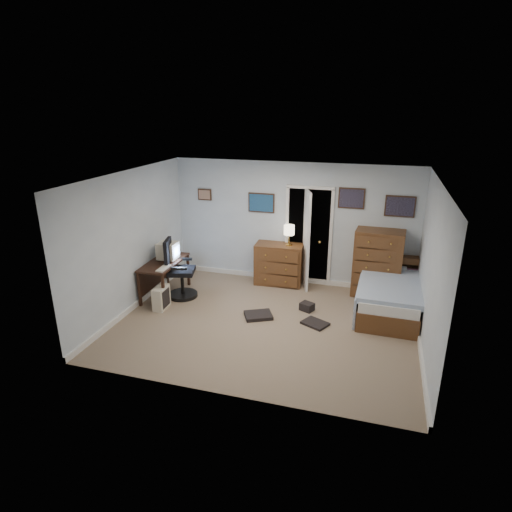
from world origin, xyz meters
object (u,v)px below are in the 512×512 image
at_px(low_dresser, 279,264).
at_px(tall_dresser, 378,263).
at_px(computer_desk, 160,269).
at_px(office_chair, 178,275).
at_px(bed, 388,295).

height_order(low_dresser, tall_dresser, tall_dresser).
distance_m(computer_desk, office_chair, 0.38).
bearing_deg(low_dresser, office_chair, -148.51).
height_order(office_chair, tall_dresser, tall_dresser).
xyz_separation_m(office_chair, low_dresser, (1.70, 1.19, -0.02)).
bearing_deg(tall_dresser, bed, -66.16).
bearing_deg(bed, office_chair, -171.23).
height_order(computer_desk, low_dresser, low_dresser).
bearing_deg(tall_dresser, computer_desk, -159.86).
xyz_separation_m(computer_desk, low_dresser, (2.07, 1.20, -0.11)).
xyz_separation_m(low_dresser, bed, (2.20, -0.67, -0.12)).
relative_size(low_dresser, bed, 0.48).
distance_m(office_chair, bed, 3.94).
bearing_deg(bed, low_dresser, 164.29).
xyz_separation_m(computer_desk, tall_dresser, (4.03, 1.18, 0.12)).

